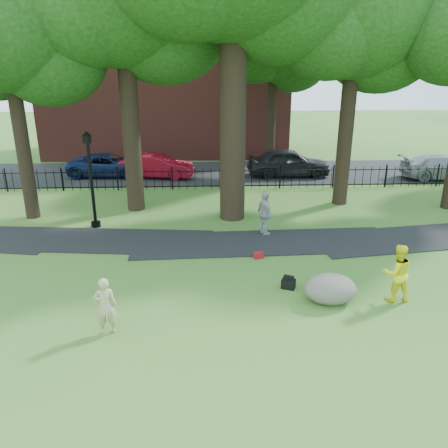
{
  "coord_description": "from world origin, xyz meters",
  "views": [
    {
      "loc": [
        -1.23,
        -11.63,
        6.34
      ],
      "look_at": [
        -0.6,
        2.0,
        1.48
      ],
      "focal_mm": 35.0,
      "sensor_mm": 36.0,
      "label": 1
    }
  ],
  "objects_px": {
    "man": "(397,273)",
    "red_sedan": "(157,166)",
    "boulder": "(330,287)",
    "lamppost": "(91,181)",
    "woman": "(105,306)"
  },
  "relations": [
    {
      "from": "boulder",
      "to": "man",
      "type": "bearing_deg",
      "value": -1.11
    },
    {
      "from": "man",
      "to": "lamppost",
      "type": "bearing_deg",
      "value": -35.42
    },
    {
      "from": "lamppost",
      "to": "red_sedan",
      "type": "height_order",
      "value": "lamppost"
    },
    {
      "from": "woman",
      "to": "man",
      "type": "distance_m",
      "value": 8.07
    },
    {
      "from": "woman",
      "to": "man",
      "type": "relative_size",
      "value": 0.89
    },
    {
      "from": "red_sedan",
      "to": "man",
      "type": "bearing_deg",
      "value": -142.47
    },
    {
      "from": "man",
      "to": "red_sedan",
      "type": "bearing_deg",
      "value": -63.45
    },
    {
      "from": "boulder",
      "to": "red_sedan",
      "type": "bearing_deg",
      "value": 112.67
    },
    {
      "from": "boulder",
      "to": "lamppost",
      "type": "bearing_deg",
      "value": 140.83
    },
    {
      "from": "man",
      "to": "lamppost",
      "type": "relative_size",
      "value": 0.43
    },
    {
      "from": "boulder",
      "to": "lamppost",
      "type": "distance_m",
      "value": 10.7
    },
    {
      "from": "woman",
      "to": "lamppost",
      "type": "bearing_deg",
      "value": -87.37
    },
    {
      "from": "woman",
      "to": "boulder",
      "type": "bearing_deg",
      "value": -179.69
    },
    {
      "from": "lamppost",
      "to": "boulder",
      "type": "bearing_deg",
      "value": -24.65
    },
    {
      "from": "lamppost",
      "to": "woman",
      "type": "bearing_deg",
      "value": -60.65
    }
  ]
}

